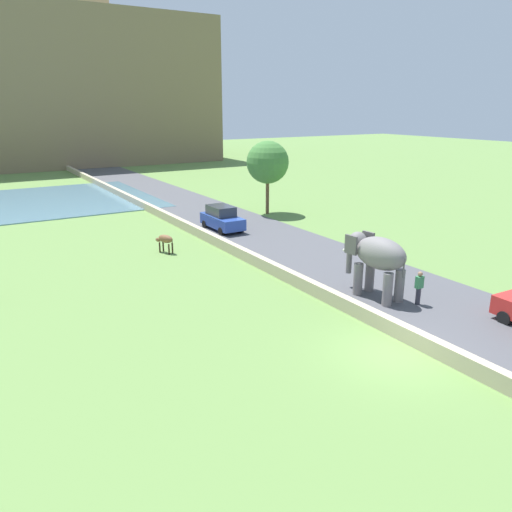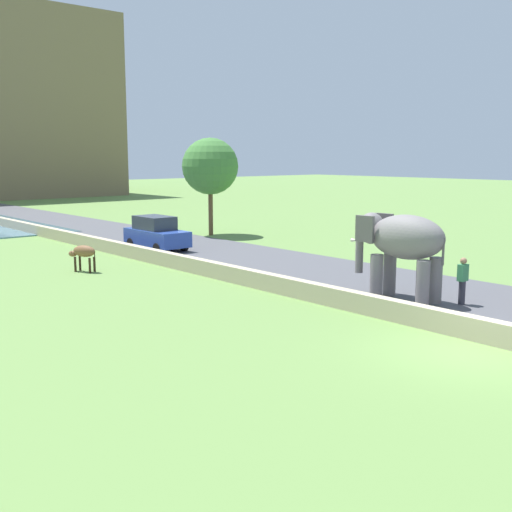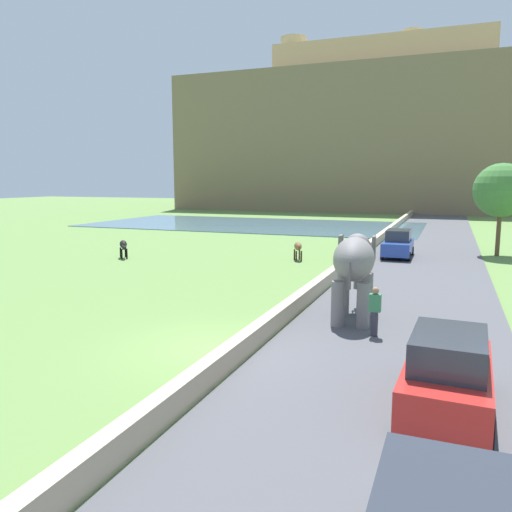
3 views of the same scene
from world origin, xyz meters
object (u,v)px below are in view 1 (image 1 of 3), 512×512
(person_beside_elephant, at_px, (419,288))
(elephant, at_px, (376,256))
(car_blue, at_px, (222,218))
(cow_brown, at_px, (165,240))

(person_beside_elephant, bearing_deg, elephant, 119.36)
(elephant, height_order, person_beside_elephant, elephant)
(person_beside_elephant, height_order, car_blue, car_blue)
(cow_brown, bearing_deg, car_blue, 30.15)
(person_beside_elephant, distance_m, cow_brown, 15.49)
(elephant, relative_size, car_blue, 0.88)
(cow_brown, bearing_deg, person_beside_elephant, -64.55)
(elephant, bearing_deg, cow_brown, 114.86)
(elephant, height_order, cow_brown, elephant)
(elephant, relative_size, person_beside_elephant, 2.16)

